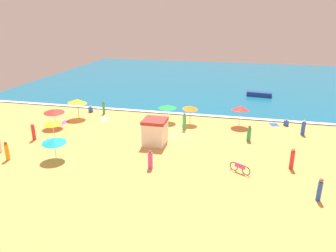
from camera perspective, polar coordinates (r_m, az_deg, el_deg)
The scene contains 29 objects.
ground_plane at distance 32.44m, azimuth 1.01°, elevation -1.21°, with size 60.00×60.00×0.00m, color #E0A856.
ocean_water at distance 59.10m, azimuth 6.86°, elevation 8.39°, with size 60.00×44.00×0.10m, color #146B93.
wave_breaker_foam at distance 38.24m, azimuth 3.02°, elevation 2.24°, with size 57.00×0.70×0.01m, color white.
lifeguard_cabana at distance 29.33m, azimuth -2.38°, elevation -0.98°, with size 2.14×2.25×2.43m.
beach_umbrella_0 at distance 27.61m, azimuth -20.05°, elevation -2.52°, with size 2.83×2.84×2.02m.
beach_umbrella_1 at distance 31.88m, azimuth -20.27°, elevation 0.51°, with size 2.12×2.13×1.99m.
beach_umbrella_2 at distance 34.53m, azimuth 13.01°, elevation 3.20°, with size 2.10×2.13×2.40m.
beach_umbrella_3 at distance 35.51m, azimuth -20.05°, elevation 2.55°, with size 3.03×3.03×2.07m.
beach_umbrella_4 at distance 35.05m, azimuth -0.11°, elevation 3.58°, with size 2.14×2.14×2.02m.
beach_umbrella_5 at distance 37.74m, azimuth -16.16°, elevation 4.37°, with size 2.97×2.96×2.41m.
beach_umbrella_6 at distance 34.42m, azimuth 4.07°, elevation 3.37°, with size 2.44×2.44×2.21m.
parked_bicycle at distance 25.05m, azimuth 12.94°, elevation -7.45°, with size 1.59×0.99×0.76m.
beachgoer_0 at distance 40.27m, azimuth -13.91°, elevation 2.98°, with size 0.58×0.58×0.85m.
beachgoer_1 at distance 34.45m, azimuth 23.40°, elevation -0.34°, with size 0.48×0.48×1.58m.
beachgoer_2 at distance 23.09m, azimuth 25.88°, elevation -10.39°, with size 0.42×0.42×1.64m.
beachgoer_3 at distance 26.62m, azimuth 21.66°, elevation -5.58°, with size 0.34×0.34×1.79m.
beachgoer_4 at distance 24.95m, azimuth -3.25°, elevation -6.21°, with size 0.51×0.51×1.55m.
beachgoer_5 at distance 36.69m, azimuth 20.71°, elevation 0.54°, with size 0.55×0.55×0.78m.
beachgoer_6 at distance 32.96m, azimuth 2.99°, elevation 0.76°, with size 0.38×0.38×1.90m.
beachgoer_7 at distance 33.01m, azimuth -23.31°, elevation -0.98°, with size 0.36×0.36×1.76m.
beachgoer_8 at distance 29.49m, azimuth -27.27°, elevation -4.11°, with size 0.40×0.40×1.66m.
beachgoer_9 at distance 39.08m, azimuth -11.63°, elevation 3.26°, with size 0.42×0.42×1.62m.
beachgoer_11 at distance 31.11m, azimuth 14.53°, elevation -1.38°, with size 0.54×0.54×1.58m.
beach_towel_0 at distance 32.46m, azimuth -2.81°, elevation -1.21°, with size 1.32×1.10×0.01m.
beach_towel_1 at distance 31.40m, azimuth -2.86°, elevation -1.95°, with size 1.93×1.28×0.01m.
beach_towel_2 at distance 37.35m, azimuth -11.50°, elevation 1.27°, with size 1.59×1.79×0.01m.
beach_towel_3 at distance 37.21m, azimuth -18.63°, elevation 0.53°, with size 0.97×1.72×0.01m.
beach_towel_4 at distance 36.65m, azimuth 18.75°, elevation 0.23°, with size 1.20×1.29×0.01m.
small_boat_0 at distance 48.24m, azimuth 16.28°, elevation 5.59°, with size 3.66×1.58×0.64m.
Camera 1 is at (6.37, -29.59, 11.67)m, focal length 33.49 mm.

